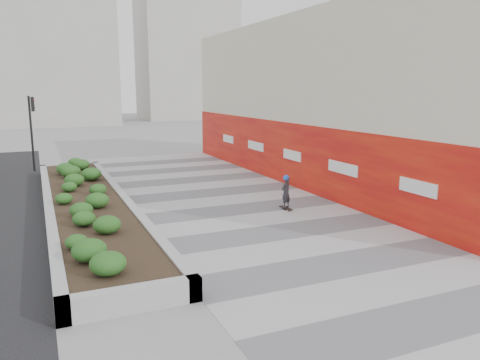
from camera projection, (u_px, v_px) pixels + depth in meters
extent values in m
plane|color=gray|center=(310.00, 249.00, 13.60)|extent=(160.00, 160.00, 0.00)
cube|color=#A8A8AD|center=(264.00, 222.00, 16.29)|extent=(8.00, 36.00, 0.01)
cube|color=beige|center=(336.00, 100.00, 23.67)|extent=(6.00, 24.00, 8.00)
cube|color=red|center=(283.00, 153.00, 22.98)|extent=(0.12, 24.00, 3.00)
cube|color=#9E9EA0|center=(132.00, 299.00, 9.72)|extent=(3.00, 0.30, 0.55)
cube|color=#9E9EA0|center=(70.00, 169.00, 25.64)|extent=(3.00, 0.30, 0.55)
cube|color=#9E9EA0|center=(49.00, 208.00, 17.15)|extent=(0.30, 18.00, 0.55)
cube|color=#9E9EA0|center=(123.00, 201.00, 18.21)|extent=(0.30, 18.00, 0.55)
cube|color=#2D2116|center=(87.00, 205.00, 17.69)|extent=(2.40, 17.40, 0.50)
cylinder|color=black|center=(32.00, 134.00, 26.07)|extent=(0.12, 0.12, 4.20)
cube|color=black|center=(33.00, 104.00, 25.82)|extent=(0.18, 0.28, 0.80)
cube|color=#ADAAA3|center=(47.00, 45.00, 59.19)|extent=(16.00, 12.00, 20.00)
cube|color=#ADAAA3|center=(186.00, 39.00, 71.16)|extent=(14.00, 10.00, 24.00)
cylinder|color=#595654|center=(277.00, 221.00, 16.49)|extent=(0.44, 0.44, 0.01)
cube|color=black|center=(286.00, 208.00, 18.02)|extent=(0.25, 0.73, 0.02)
imported|color=#2B2B31|center=(286.00, 192.00, 17.91)|extent=(0.52, 0.44, 1.21)
sphere|color=blue|center=(286.00, 178.00, 17.80)|extent=(0.23, 0.23, 0.23)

